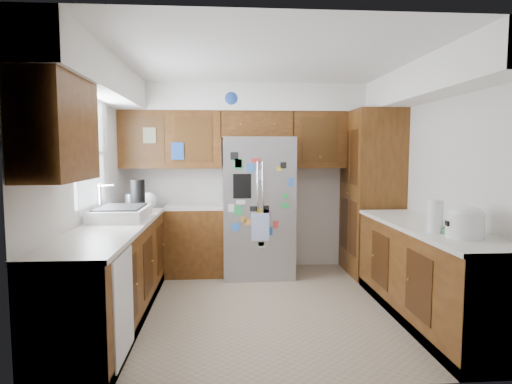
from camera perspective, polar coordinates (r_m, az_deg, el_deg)
floor at (r=4.64m, az=1.43°, el=-14.95°), size 3.60×3.60×0.00m
room_shell at (r=4.72m, az=-0.25°, el=7.91°), size 3.64×3.24×2.52m
left_counter_run at (r=4.61m, az=-15.91°, el=-9.70°), size 1.36×3.20×0.92m
right_counter_run at (r=4.48m, az=21.90°, el=-10.45°), size 0.63×2.25×0.92m
pantry at (r=5.84m, az=15.12°, el=-0.12°), size 0.60×0.90×2.15m
fridge at (r=5.60m, az=0.24°, el=-1.96°), size 0.90×0.79×1.80m
bridge_cabinet at (r=5.80m, az=0.07°, el=8.92°), size 0.96×0.34×0.35m
fridge_top_items at (r=5.75m, az=-1.38°, el=12.02°), size 0.83×0.32×0.30m
sink_assembly at (r=4.60m, az=-17.59°, el=-2.69°), size 0.52×0.70×0.37m
left_counter_clutter at (r=5.28m, az=-15.24°, el=-0.96°), size 0.39×0.85×0.38m
rice_cooker at (r=3.84m, az=26.10°, el=-3.49°), size 0.31×0.30×0.26m
paper_towel at (r=3.96m, az=22.79°, el=-3.03°), size 0.13×0.13×0.28m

